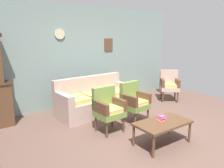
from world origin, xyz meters
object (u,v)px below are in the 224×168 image
Objects in this scene: coffee_table at (163,124)px; armchair_near_cabinet at (108,107)px; wingback_chair_by_fireplace at (169,84)px; armchair_near_couch_end at (134,100)px; floral_couch at (95,100)px; floor_vase_by_wall at (163,83)px; book_stack_on_table at (161,119)px.

armchair_near_cabinet is at bearing 115.08° from coffee_table.
coffee_table is at bearing -141.61° from wingback_chair_by_fireplace.
armchair_near_couch_end is 1.00× the size of wingback_chair_by_fireplace.
coffee_table is (-0.27, -1.10, -0.12)m from armchair_near_couch_end.
floral_couch is 2.92× the size of floor_vase_by_wall.
floral_couch is 2.23× the size of wingback_chair_by_fireplace.
floral_couch is at bearing -171.77° from floor_vase_by_wall.
armchair_near_couch_end is at bearing 75.79° from book_stack_on_table.
armchair_near_couch_end is 5.88× the size of book_stack_on_table.
armchair_near_cabinet is 0.90× the size of coffee_table.
coffee_table is at bearing -104.01° from armchair_near_couch_end.
book_stack_on_table is at bearing -63.77° from armchair_near_cabinet.
floral_couch is 1.10m from armchair_near_couch_end.
armchair_near_cabinet is 1.13m from coffee_table.
armchair_near_cabinet is at bearing -173.84° from armchair_near_couch_end.
armchair_near_couch_end reaches higher than coffee_table.
book_stack_on_table is 3.75m from floor_vase_by_wall.
coffee_table is at bearing -137.94° from floor_vase_by_wall.
armchair_near_couch_end is (0.75, 0.08, 0.00)m from armchair_near_cabinet.
armchair_near_cabinet is at bearing -155.21° from floor_vase_by_wall.
armchair_near_cabinet is (-0.33, -1.09, 0.17)m from floral_couch.
floor_vase_by_wall is at bearing 41.68° from book_stack_on_table.
floral_couch and armchair_near_couch_end have the same top height.
floral_couch is 2.00× the size of coffee_table.
book_stack_on_table is at bearing 81.52° from coffee_table.
floral_couch is 2.98m from floor_vase_by_wall.
floral_couch reaches higher than floor_vase_by_wall.
wingback_chair_by_fireplace reaches higher than book_stack_on_table.
armchair_near_couch_end is 2.08m from wingback_chair_by_fireplace.
wingback_chair_by_fireplace reaches higher than coffee_table.
floor_vase_by_wall is (2.80, 2.49, -0.12)m from book_stack_on_table.
floor_vase_by_wall is at bearing 24.79° from armchair_near_cabinet.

